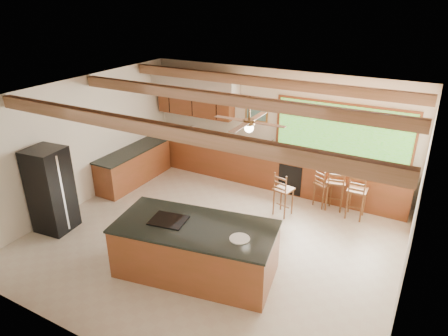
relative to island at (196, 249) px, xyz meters
The scene contains 9 objects.
ground 1.25m from the island, 102.70° to the left, with size 7.20×7.20×0.00m, color beige.
room_shell 2.50m from the island, 103.38° to the left, with size 7.27×6.54×3.02m.
counter_run 3.79m from the island, 106.40° to the left, with size 7.12×3.10×1.23m.
island is the anchor object (origin of this frame).
refrigerator 3.50m from the island, behind, with size 0.79×0.77×1.85m.
bar_stool_a 2.74m from the island, 76.30° to the left, with size 0.46×0.46×1.08m.
bar_stool_b 3.86m from the island, 65.27° to the left, with size 0.49×0.49×1.19m.
bar_stool_c 3.74m from the island, 69.21° to the left, with size 0.47×0.47×0.98m.
bar_stool_d 3.96m from the island, 57.29° to the left, with size 0.42×0.42×1.15m.
Camera 1 is at (3.56, -6.12, 4.76)m, focal length 32.00 mm.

